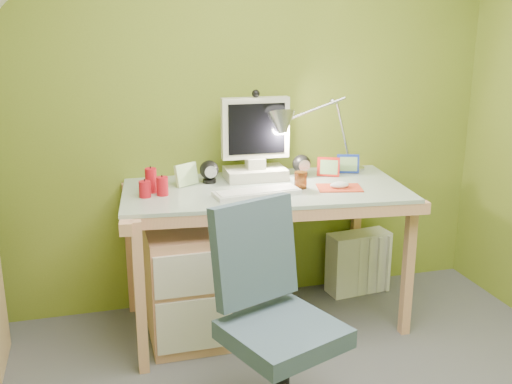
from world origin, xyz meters
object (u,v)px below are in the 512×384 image
object	(u,v)px
desk	(264,256)
radiator	(358,262)
task_chair	(283,332)
desk_lamp	(331,119)
monitor	(255,133)

from	to	relation	value
desk	radiator	distance (m)	0.76
radiator	task_chair	bearing A→B (deg)	-133.74
desk	task_chair	size ratio (longest dim) A/B	1.70
desk_lamp	radiator	size ratio (longest dim) A/B	1.66
desk	task_chair	world-z (taller)	task_chair
monitor	task_chair	bearing A→B (deg)	-97.85
radiator	desk_lamp	bearing A→B (deg)	-174.55
desk_lamp	task_chair	world-z (taller)	desk_lamp
desk	monitor	xyz separation A→B (m)	(0.00, 0.18, 0.66)
desk	desk_lamp	distance (m)	0.87
monitor	desk_lamp	world-z (taller)	desk_lamp
desk	task_chair	bearing A→B (deg)	-95.31
desk	monitor	distance (m)	0.69
monitor	radiator	bearing A→B (deg)	5.67
desk	task_chair	xyz separation A→B (m)	(-0.18, -0.90, 0.04)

